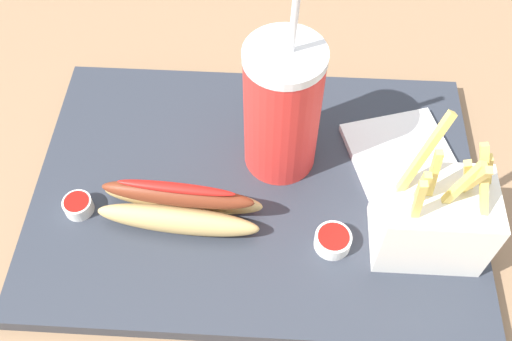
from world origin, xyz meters
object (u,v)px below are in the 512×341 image
hot_dog_1 (180,205)px  ketchup_cup_2 (78,205)px  fries_basket (432,218)px  ketchup_cup_1 (333,240)px  napkin_stack (401,155)px  soda_cup (282,110)px

hot_dog_1 → ketchup_cup_2: (-0.11, 0.00, -0.01)m
fries_basket → hot_dog_1: bearing=176.7°
ketchup_cup_1 → ketchup_cup_2: bearing=174.3°
napkin_stack → fries_basket: bearing=-83.7°
ketchup_cup_1 → ketchup_cup_2: ketchup_cup_1 is taller
ketchup_cup_2 → napkin_stack: size_ratio=0.28×
soda_cup → hot_dog_1: bearing=-139.7°
ketchup_cup_2 → hot_dog_1: bearing=-1.7°
fries_basket → ketchup_cup_2: (-0.37, 0.02, -0.04)m
soda_cup → hot_dog_1: soda_cup is taller
soda_cup → ketchup_cup_2: 0.24m
fries_basket → ketchup_cup_2: size_ratio=5.32×
ketchup_cup_1 → napkin_stack: 0.14m
hot_dog_1 → napkin_stack: size_ratio=1.55×
napkin_stack → ketchup_cup_1: bearing=-124.8°
fries_basket → soda_cup: bearing=146.2°
soda_cup → ketchup_cup_1: bearing=-62.2°
hot_dog_1 → napkin_stack: 0.26m
ketchup_cup_1 → ketchup_cup_2: 0.28m
fries_basket → napkin_stack: 0.12m
ketchup_cup_2 → soda_cup: bearing=21.3°
soda_cup → hot_dog_1: size_ratio=1.35×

